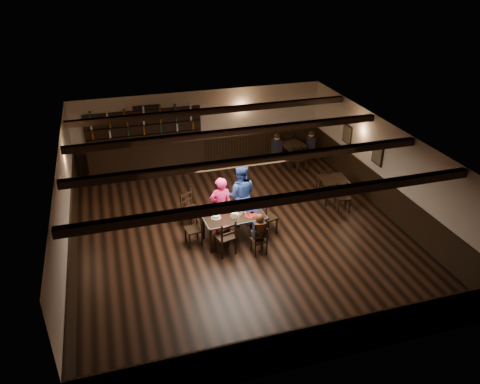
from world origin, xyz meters
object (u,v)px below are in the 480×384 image
object	(u,v)px
man_blue	(240,195)
cake	(216,217)
chair_near_left	(227,236)
bar_counter	(147,153)
dining_table	(234,219)
chair_near_right	(260,239)
woman_pink	(221,206)

from	to	relation	value
man_blue	cake	size ratio (longest dim) A/B	7.14
chair_near_left	cake	world-z (taller)	chair_near_left
bar_counter	chair_near_left	bearing A→B (deg)	-76.57
chair_near_left	man_blue	bearing A→B (deg)	60.89
dining_table	chair_near_left	world-z (taller)	chair_near_left
chair_near_right	man_blue	xyz separation A→B (m)	(-0.06, 1.60, 0.49)
dining_table	cake	world-z (taller)	cake
dining_table	man_blue	distance (m)	0.90
chair_near_left	man_blue	size ratio (longest dim) A/B	0.53
chair_near_right	man_blue	size ratio (longest dim) A/B	0.42
dining_table	chair_near_left	size ratio (longest dim) A/B	1.70
chair_near_left	bar_counter	size ratio (longest dim) A/B	0.24
chair_near_left	woman_pink	size ratio (longest dim) A/B	0.58
chair_near_right	bar_counter	distance (m)	6.35
cake	man_blue	bearing A→B (deg)	38.62
chair_near_right	woman_pink	size ratio (longest dim) A/B	0.46
bar_counter	woman_pink	bearing A→B (deg)	-72.47
chair_near_right	cake	bearing A→B (deg)	136.25
chair_near_left	cake	size ratio (longest dim) A/B	3.77
chair_near_left	woman_pink	xyz separation A→B (m)	(0.11, 1.04, 0.28)
cake	bar_counter	bearing A→B (deg)	103.92
chair_near_right	bar_counter	bearing A→B (deg)	110.21
woman_pink	man_blue	xyz separation A→B (m)	(0.65, 0.33, 0.09)
chair_near_left	cake	xyz separation A→B (m)	(-0.11, 0.67, 0.20)
chair_near_right	cake	world-z (taller)	cake
man_blue	bar_counter	xyz separation A→B (m)	(-2.13, 4.35, -0.23)
woman_pink	bar_counter	bearing A→B (deg)	-73.86
chair_near_right	woman_pink	world-z (taller)	woman_pink
dining_table	bar_counter	bearing A→B (deg)	108.77
woman_pink	man_blue	bearing A→B (deg)	-154.42
man_blue	cake	bearing A→B (deg)	54.22
chair_near_left	man_blue	xyz separation A→B (m)	(0.77, 1.37, 0.37)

